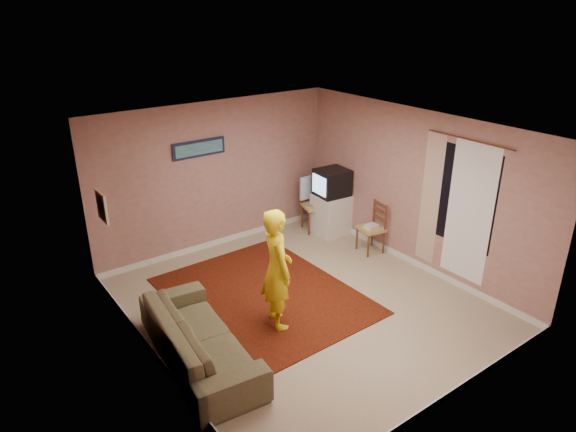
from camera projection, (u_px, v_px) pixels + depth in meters
ground at (303, 304)px, 7.53m from camera, size 5.00×5.00×0.00m
wall_back at (216, 176)px, 8.88m from camera, size 4.50×0.02×2.60m
wall_front at (457, 304)px, 5.17m from camera, size 4.50×0.02×2.60m
wall_left at (148, 270)px, 5.80m from camera, size 0.02×5.00×2.60m
wall_right at (415, 190)px, 8.25m from camera, size 0.02×5.00×2.60m
ceiling at (306, 130)px, 6.51m from camera, size 4.50×5.00×0.02m
baseboard_back at (220, 241)px, 9.36m from camera, size 4.50×0.02×0.10m
baseboard_front at (441, 400)px, 5.66m from camera, size 4.50×0.02×0.10m
baseboard_left at (159, 360)px, 6.29m from camera, size 0.02×5.00×0.10m
baseboard_right at (407, 259)px, 8.73m from camera, size 0.02×5.00×0.10m
window at (463, 197)px, 7.52m from camera, size 0.01×1.10×1.50m
curtain_sheer at (469, 213)px, 7.48m from camera, size 0.01×0.75×2.10m
curtain_floral at (430, 199)px, 7.99m from camera, size 0.01×0.35×2.10m
curtain_rod at (469, 140)px, 7.15m from camera, size 0.02×1.40×0.02m
picture_back at (199, 148)px, 8.48m from camera, size 0.95×0.04×0.28m
picture_left at (102, 207)px, 6.91m from camera, size 0.04×0.38×0.42m
area_rug at (264, 295)px, 7.73m from camera, size 2.48×3.08×0.02m
tv_cabinet at (331, 214)px, 9.68m from camera, size 0.60×0.55×0.77m
crt_tv at (332, 182)px, 9.43m from camera, size 0.62×0.56×0.49m
chair_a at (316, 200)px, 9.71m from camera, size 0.57×0.55×0.55m
dvd_player at (316, 203)px, 9.74m from camera, size 0.41×0.35×0.06m
blue_throw at (310, 187)px, 9.77m from camera, size 0.43×0.05×0.45m
chair_b at (371, 223)px, 8.89m from camera, size 0.45×0.46×0.49m
game_console at (371, 226)px, 8.92m from camera, size 0.25×0.18×0.05m
sofa at (199, 338)px, 6.25m from camera, size 1.10×2.30×0.65m
person at (277, 269)px, 6.76m from camera, size 0.55×0.70×1.70m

